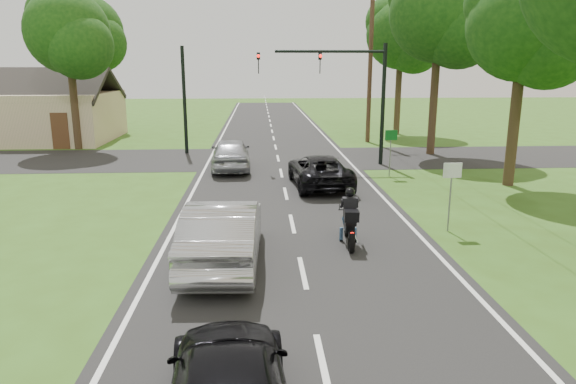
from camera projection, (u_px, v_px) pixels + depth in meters
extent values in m
plane|color=#355618|center=(303.00, 273.00, 12.51)|extent=(140.00, 140.00, 0.00)
cube|color=black|center=(283.00, 182.00, 22.20)|extent=(8.00, 100.00, 0.01)
cube|color=black|center=(278.00, 158.00, 28.02)|extent=(60.00, 7.00, 0.01)
torus|color=black|center=(347.00, 227.00, 15.10)|extent=(0.16, 0.59, 0.58)
torus|color=black|center=(351.00, 242.00, 13.82)|extent=(0.19, 0.64, 0.63)
cube|color=black|center=(349.00, 224.00, 14.48)|extent=(0.30, 0.85, 0.26)
sphere|color=black|center=(348.00, 217.00, 14.66)|extent=(0.30, 0.30, 0.30)
cube|color=black|center=(350.00, 222.00, 14.15)|extent=(0.33, 0.50, 0.09)
cube|color=#FF0C07|center=(352.00, 233.00, 13.66)|extent=(0.09, 0.03, 0.04)
cylinder|color=silver|center=(356.00, 239.00, 14.08)|extent=(0.13, 0.71, 0.08)
cylinder|color=black|center=(348.00, 210.00, 14.79)|extent=(0.55, 0.07, 0.03)
cube|color=black|center=(352.00, 216.00, 13.83)|extent=(0.41, 0.38, 0.28)
cube|color=black|center=(350.00, 207.00, 14.23)|extent=(0.37, 0.22, 0.53)
sphere|color=black|center=(350.00, 192.00, 14.19)|extent=(0.26, 0.26, 0.26)
cylinder|color=navy|center=(341.00, 234.00, 14.72)|extent=(0.11, 0.11, 0.40)
cylinder|color=navy|center=(355.00, 234.00, 14.72)|extent=(0.11, 0.11, 0.40)
imported|color=black|center=(319.00, 170.00, 21.37)|extent=(2.52, 4.92, 1.33)
imported|color=#B2B2B7|center=(223.00, 232.00, 12.90)|extent=(1.92, 5.07, 1.65)
imported|color=#A2A5AA|center=(231.00, 154.00, 24.80)|extent=(2.03, 4.62, 1.55)
cylinder|color=black|center=(383.00, 105.00, 25.65)|extent=(0.20, 0.20, 6.00)
cylinder|color=black|center=(330.00, 51.00, 24.88)|extent=(5.40, 0.14, 0.14)
imported|color=black|center=(320.00, 63.00, 24.99)|extent=(0.16, 0.36, 1.00)
imported|color=black|center=(258.00, 63.00, 24.82)|extent=(0.16, 0.36, 1.00)
sphere|color=#FF0C07|center=(321.00, 56.00, 24.73)|extent=(0.16, 0.16, 0.16)
sphere|color=#FF0C07|center=(258.00, 56.00, 24.57)|extent=(0.16, 0.16, 0.16)
cylinder|color=black|center=(184.00, 101.00, 28.96)|extent=(0.20, 0.20, 6.00)
cylinder|color=#513425|center=(370.00, 65.00, 32.99)|extent=(0.28, 0.28, 10.00)
cylinder|color=slate|center=(450.00, 199.00, 15.44)|extent=(0.05, 0.05, 2.00)
cube|color=silver|center=(453.00, 170.00, 15.20)|extent=(0.55, 0.04, 0.45)
cylinder|color=slate|center=(390.00, 155.00, 23.21)|extent=(0.05, 0.05, 2.00)
cube|color=#0C591E|center=(391.00, 135.00, 22.96)|extent=(0.55, 0.04, 0.45)
cylinder|color=#332316|center=(515.00, 115.00, 21.06)|extent=(0.44, 0.44, 5.88)
sphere|color=#11380F|center=(525.00, 24.00, 20.21)|extent=(4.50, 4.50, 4.50)
sphere|color=#11380F|center=(549.00, 43.00, 19.84)|extent=(3.60, 3.60, 3.60)
cylinder|color=#332316|center=(434.00, 92.00, 28.64)|extent=(0.44, 0.44, 7.00)
sphere|color=#11380F|center=(440.00, 12.00, 27.63)|extent=(5.40, 5.40, 5.40)
sphere|color=#11380F|center=(460.00, 28.00, 27.19)|extent=(4.32, 4.32, 4.32)
cylinder|color=#332316|center=(398.00, 90.00, 37.46)|extent=(0.44, 0.44, 6.44)
sphere|color=#11380F|center=(401.00, 34.00, 36.52)|extent=(4.95, 4.95, 4.95)
sphere|color=#11380F|center=(415.00, 45.00, 36.12)|extent=(3.96, 3.96, 3.96)
cylinder|color=#332316|center=(74.00, 98.00, 30.50)|extent=(0.44, 0.44, 6.16)
sphere|color=#11380F|center=(67.00, 32.00, 29.61)|extent=(4.80, 4.80, 4.80)
sphere|color=#11380F|center=(79.00, 45.00, 29.22)|extent=(3.84, 3.84, 3.84)
cylinder|color=#332316|center=(92.00, 86.00, 40.02)|extent=(0.44, 0.44, 6.72)
sphere|color=#11380F|center=(87.00, 32.00, 39.05)|extent=(5.40, 5.40, 5.40)
sphere|color=#11380F|center=(97.00, 43.00, 38.60)|extent=(4.32, 4.32, 4.32)
cube|color=tan|center=(36.00, 117.00, 34.51)|extent=(10.00, 8.00, 3.20)
cube|color=black|center=(19.00, 86.00, 32.07)|extent=(10.20, 4.00, 2.29)
cube|color=black|center=(45.00, 84.00, 35.95)|extent=(10.20, 4.00, 2.29)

